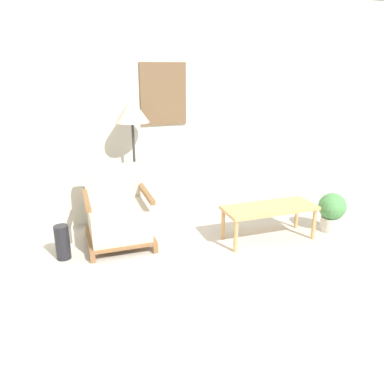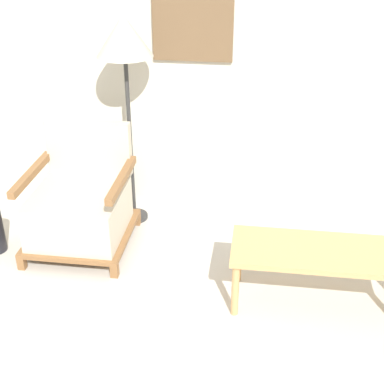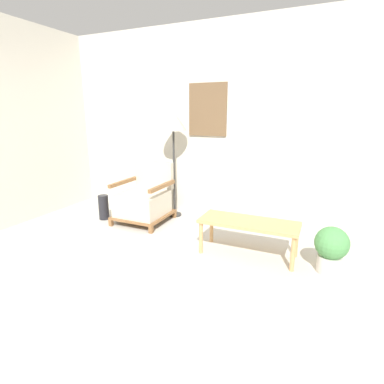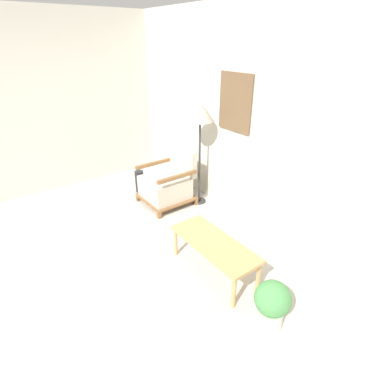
% 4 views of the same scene
% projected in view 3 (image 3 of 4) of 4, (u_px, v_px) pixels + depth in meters
% --- Properties ---
extents(ground_plane, '(14.00, 14.00, 0.00)m').
position_uv_depth(ground_plane, '(128.00, 295.00, 2.55)').
color(ground_plane, '#B7B2A8').
extents(wall_back, '(8.00, 0.09, 2.70)m').
position_uv_depth(wall_back, '(219.00, 124.00, 4.21)').
color(wall_back, beige).
rests_on(wall_back, ground_plane).
extents(armchair, '(0.69, 0.71, 0.83)m').
position_uv_depth(armchair, '(144.00, 200.00, 4.23)').
color(armchair, brown).
rests_on(armchair, ground_plane).
extents(floor_lamp, '(0.38, 0.38, 1.54)m').
position_uv_depth(floor_lamp, '(173.00, 124.00, 4.21)').
color(floor_lamp, '#2D2D2D').
rests_on(floor_lamp, ground_plane).
extents(coffee_table, '(1.05, 0.41, 0.39)m').
position_uv_depth(coffee_table, '(249.00, 225.00, 3.20)').
color(coffee_table, tan).
rests_on(coffee_table, ground_plane).
extents(vase, '(0.14, 0.14, 0.36)m').
position_uv_depth(vase, '(104.00, 207.00, 4.35)').
color(vase, black).
rests_on(vase, ground_plane).
extents(potted_plant, '(0.32, 0.32, 0.46)m').
position_uv_depth(potted_plant, '(331.00, 248.00, 2.86)').
color(potted_plant, beige).
rests_on(potted_plant, ground_plane).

